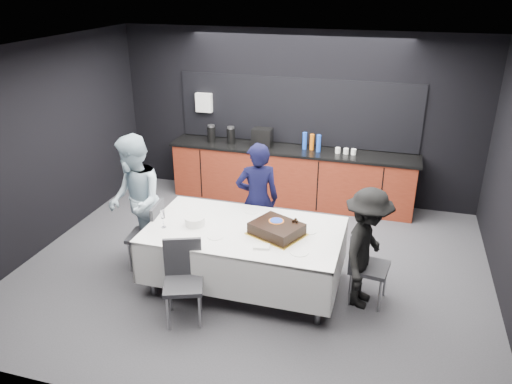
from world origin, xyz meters
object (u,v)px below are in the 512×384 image
cake_assembly (277,229)px  plate_stack (195,221)px  champagne_flute (163,215)px  person_right (366,249)px  party_table (244,239)px  chair_left (151,231)px  person_center (257,200)px  chair_right (363,260)px  person_left (135,202)px  chair_near (183,275)px

cake_assembly → plate_stack: size_ratio=3.02×
champagne_flute → person_right: 2.40m
party_table → person_right: (1.43, 0.03, 0.08)m
chair_left → person_center: 1.45m
chair_right → chair_left: bearing=-179.1°
champagne_flute → chair_left: champagne_flute is taller
chair_right → person_left: size_ratio=0.53×
champagne_flute → chair_near: bearing=-48.7°
chair_near → chair_right: bearing=24.9°
person_left → chair_left: bearing=36.4°
party_table → plate_stack: (-0.61, -0.06, 0.19)m
champagne_flute → chair_near: champagne_flute is taller
chair_left → chair_near: bearing=-45.4°
plate_stack → chair_left: size_ratio=0.26×
chair_near → person_right: 2.07m
person_right → cake_assembly: bearing=102.5°
chair_right → person_right: (0.02, -0.07, 0.19)m
person_left → person_right: 2.95m
cake_assembly → chair_left: cake_assembly is taller
party_table → chair_near: 0.91m
cake_assembly → person_left: 1.92m
chair_near → person_right: bearing=22.8°
cake_assembly → chair_near: cake_assembly is taller
champagne_flute → person_left: size_ratio=0.13×
champagne_flute → chair_near: 0.83m
chair_near → chair_left: bearing=134.6°
party_table → chair_right: size_ratio=2.51×
chair_right → person_center: 1.66m
champagne_flute → cake_assembly: bearing=8.5°
party_table → chair_near: (-0.46, -0.77, -0.11)m
plate_stack → chair_left: (-0.67, 0.12, -0.30)m
plate_stack → person_center: size_ratio=0.15×
champagne_flute → person_center: bearing=49.9°
person_center → party_table: bearing=71.5°
party_table → chair_left: size_ratio=2.51×
party_table → chair_right: 1.42m
champagne_flute → person_center: (0.87, 1.04, -0.14)m
champagne_flute → chair_right: bearing=7.9°
chair_left → person_left: size_ratio=0.53×
cake_assembly → chair_left: bearing=177.2°
party_table → person_center: bearing=94.9°
cake_assembly → chair_near: bearing=-139.4°
plate_stack → person_center: 1.02m
cake_assembly → person_right: (1.03, 0.05, -0.13)m
party_table → champagne_flute: bearing=-166.4°
person_center → person_right: (1.50, -0.78, -0.07)m
person_left → chair_near: bearing=14.4°
chair_near → person_left: 1.43m
party_table → cake_assembly: size_ratio=3.18×
party_table → cake_assembly: cake_assembly is taller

